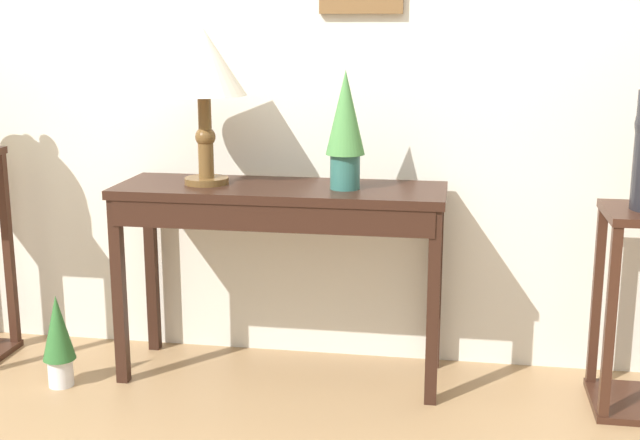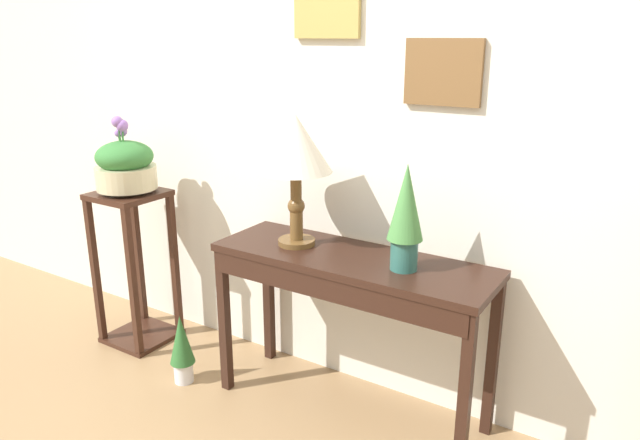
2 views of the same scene
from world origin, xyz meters
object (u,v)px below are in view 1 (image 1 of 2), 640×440
object	(u,v)px
console_table	(279,215)
potted_plant_on_console	(345,124)
potted_plant_floor	(58,337)
table_lamp	(203,68)

from	to	relation	value
console_table	potted_plant_on_console	bearing A→B (deg)	1.83
console_table	potted_plant_floor	xyz separation A→B (m)	(-0.83, -0.23, -0.47)
potted_plant_on_console	potted_plant_floor	distance (m)	1.38
console_table	potted_plant_floor	world-z (taller)	console_table
potted_plant_on_console	table_lamp	bearing A→B (deg)	178.32
potted_plant_on_console	potted_plant_floor	world-z (taller)	potted_plant_on_console
table_lamp	potted_plant_floor	xyz separation A→B (m)	(-0.54, -0.26, -1.02)
console_table	table_lamp	xyz separation A→B (m)	(-0.29, 0.02, 0.56)
console_table	potted_plant_on_console	xyz separation A→B (m)	(0.26, 0.01, 0.35)
potted_plant_on_console	potted_plant_floor	bearing A→B (deg)	-167.50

